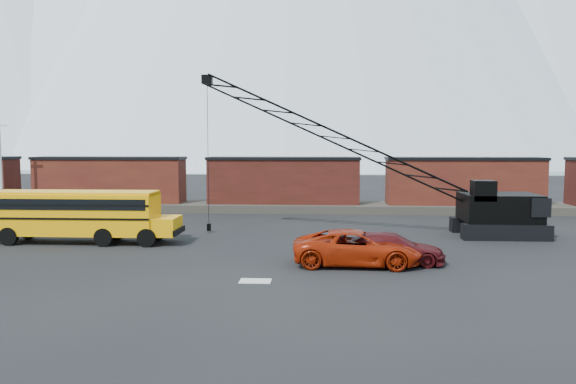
% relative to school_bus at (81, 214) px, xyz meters
% --- Properties ---
extents(ground, '(160.00, 160.00, 0.00)m').
position_rel_school_bus_xyz_m(ground, '(11.32, -4.94, -1.79)').
color(ground, black).
rests_on(ground, ground).
extents(gravel_berm, '(120.00, 5.00, 0.70)m').
position_rel_school_bus_xyz_m(gravel_berm, '(11.32, 17.06, -1.44)').
color(gravel_berm, '#454039').
rests_on(gravel_berm, ground).
extents(boxcar_west_near, '(13.70, 3.10, 4.17)m').
position_rel_school_bus_xyz_m(boxcar_west_near, '(-4.68, 17.06, 0.97)').
color(boxcar_west_near, '#451613').
rests_on(boxcar_west_near, gravel_berm).
extents(boxcar_mid, '(13.70, 3.10, 4.17)m').
position_rel_school_bus_xyz_m(boxcar_mid, '(11.32, 17.06, 0.97)').
color(boxcar_mid, '#4D1815').
rests_on(boxcar_mid, gravel_berm).
extents(boxcar_east_near, '(13.70, 3.10, 4.17)m').
position_rel_school_bus_xyz_m(boxcar_east_near, '(27.32, 17.06, 0.97)').
color(boxcar_east_near, '#451613').
rests_on(boxcar_east_near, gravel_berm).
extents(utility_pole, '(1.40, 0.24, 8.00)m').
position_rel_school_bus_xyz_m(utility_pole, '(-12.68, 13.06, 2.36)').
color(utility_pole, silver).
rests_on(utility_pole, ground).
extents(snow_patch, '(1.40, 0.90, 0.02)m').
position_rel_school_bus_xyz_m(snow_patch, '(11.82, -8.94, -1.78)').
color(snow_patch, silver).
rests_on(snow_patch, ground).
extents(school_bus, '(11.65, 2.65, 3.19)m').
position_rel_school_bus_xyz_m(school_bus, '(0.00, 0.00, 0.00)').
color(school_bus, '#FDA705').
rests_on(school_bus, ground).
extents(red_pickup, '(6.49, 3.17, 1.78)m').
position_rel_school_bus_xyz_m(red_pickup, '(16.55, -5.38, -0.91)').
color(red_pickup, '#A52108').
rests_on(red_pickup, ground).
extents(maroon_suv, '(5.50, 2.54, 1.56)m').
position_rel_school_bus_xyz_m(maroon_suv, '(18.31, -4.86, -1.02)').
color(maroon_suv, '#480C10').
rests_on(maroon_suv, ground).
extents(crawler_crane, '(22.67, 4.20, 10.89)m').
position_rel_school_bus_xyz_m(crawler_crane, '(18.05, 4.41, 3.63)').
color(crawler_crane, black).
rests_on(crawler_crane, ground).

